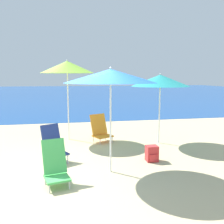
{
  "coord_description": "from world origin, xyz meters",
  "views": [
    {
      "loc": [
        0.21,
        -4.69,
        1.94
      ],
      "look_at": [
        1.44,
        1.7,
        1.0
      ],
      "focal_mm": 40.0,
      "sensor_mm": 36.0,
      "label": 1
    }
  ],
  "objects_px": {
    "beach_umbrella_lime": "(67,67)",
    "backpack_red": "(152,154)",
    "beach_chair_orange": "(100,129)",
    "beach_chair_green": "(55,165)",
    "beach_chair_navy": "(53,145)",
    "beach_umbrella_teal": "(160,81)",
    "beach_umbrella_blue": "(111,76)"
  },
  "relations": [
    {
      "from": "beach_umbrella_blue",
      "to": "backpack_red",
      "type": "bearing_deg",
      "value": 23.44
    },
    {
      "from": "beach_umbrella_teal",
      "to": "beach_chair_orange",
      "type": "distance_m",
      "value": 2.25
    },
    {
      "from": "beach_umbrella_lime",
      "to": "backpack_red",
      "type": "distance_m",
      "value": 3.64
    },
    {
      "from": "beach_umbrella_teal",
      "to": "beach_chair_navy",
      "type": "xyz_separation_m",
      "value": [
        -2.95,
        -1.1,
        -1.41
      ]
    },
    {
      "from": "beach_umbrella_lime",
      "to": "beach_chair_orange",
      "type": "bearing_deg",
      "value": -25.17
    },
    {
      "from": "beach_chair_orange",
      "to": "beach_umbrella_lime",
      "type": "bearing_deg",
      "value": 129.76
    },
    {
      "from": "beach_umbrella_lime",
      "to": "backpack_red",
      "type": "relative_size",
      "value": 6.76
    },
    {
      "from": "beach_umbrella_blue",
      "to": "beach_chair_navy",
      "type": "height_order",
      "value": "beach_umbrella_blue"
    },
    {
      "from": "beach_umbrella_blue",
      "to": "beach_umbrella_lime",
      "type": "bearing_deg",
      "value": 105.38
    },
    {
      "from": "beach_umbrella_teal",
      "to": "backpack_red",
      "type": "distance_m",
      "value": 2.32
    },
    {
      "from": "beach_umbrella_teal",
      "to": "beach_chair_orange",
      "type": "bearing_deg",
      "value": 163.11
    },
    {
      "from": "beach_umbrella_lime",
      "to": "beach_chair_green",
      "type": "relative_size",
      "value": 3.04
    },
    {
      "from": "beach_chair_green",
      "to": "backpack_red",
      "type": "relative_size",
      "value": 2.22
    },
    {
      "from": "beach_umbrella_teal",
      "to": "beach_chair_green",
      "type": "height_order",
      "value": "beach_umbrella_teal"
    },
    {
      "from": "beach_chair_orange",
      "to": "beach_chair_green",
      "type": "height_order",
      "value": "beach_chair_orange"
    },
    {
      "from": "beach_umbrella_teal",
      "to": "beach_chair_navy",
      "type": "height_order",
      "value": "beach_umbrella_teal"
    },
    {
      "from": "beach_umbrella_blue",
      "to": "beach_chair_green",
      "type": "xyz_separation_m",
      "value": [
        -1.08,
        -0.4,
        -1.58
      ]
    },
    {
      "from": "beach_umbrella_teal",
      "to": "beach_chair_orange",
      "type": "xyz_separation_m",
      "value": [
        -1.65,
        0.5,
        -1.44
      ]
    },
    {
      "from": "beach_umbrella_lime",
      "to": "beach_umbrella_blue",
      "type": "bearing_deg",
      "value": -74.62
    },
    {
      "from": "backpack_red",
      "to": "beach_umbrella_blue",
      "type": "bearing_deg",
      "value": -156.56
    },
    {
      "from": "beach_umbrella_blue",
      "to": "beach_chair_navy",
      "type": "distance_m",
      "value": 2.1
    },
    {
      "from": "beach_umbrella_teal",
      "to": "beach_chair_green",
      "type": "distance_m",
      "value": 3.97
    },
    {
      "from": "beach_umbrella_lime",
      "to": "beach_umbrella_blue",
      "type": "distance_m",
      "value": 2.97
    },
    {
      "from": "beach_umbrella_blue",
      "to": "beach_chair_green",
      "type": "height_order",
      "value": "beach_umbrella_blue"
    },
    {
      "from": "beach_umbrella_lime",
      "to": "beach_chair_green",
      "type": "bearing_deg",
      "value": -95.27
    },
    {
      "from": "beach_chair_green",
      "to": "backpack_red",
      "type": "distance_m",
      "value": 2.3
    },
    {
      "from": "beach_umbrella_lime",
      "to": "beach_umbrella_blue",
      "type": "xyz_separation_m",
      "value": [
        0.78,
        -2.85,
        -0.26
      ]
    },
    {
      "from": "beach_chair_green",
      "to": "backpack_red",
      "type": "bearing_deg",
      "value": 7.75
    },
    {
      "from": "beach_chair_navy",
      "to": "beach_chair_green",
      "type": "bearing_deg",
      "value": -115.68
    },
    {
      "from": "beach_umbrella_teal",
      "to": "backpack_red",
      "type": "height_order",
      "value": "beach_umbrella_teal"
    },
    {
      "from": "beach_umbrella_teal",
      "to": "beach_chair_orange",
      "type": "relative_size",
      "value": 2.5
    },
    {
      "from": "beach_chair_green",
      "to": "beach_chair_navy",
      "type": "relative_size",
      "value": 0.94
    }
  ]
}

